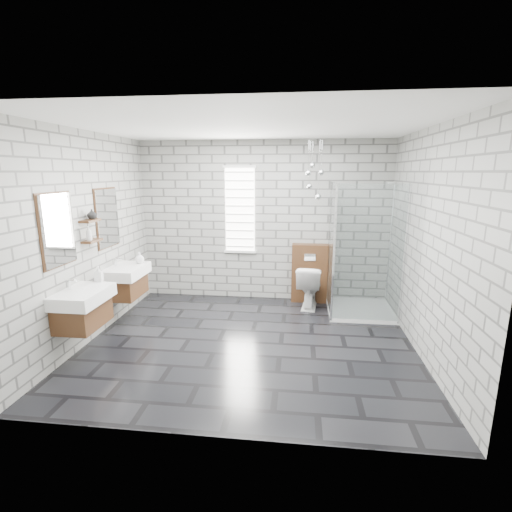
% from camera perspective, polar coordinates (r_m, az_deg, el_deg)
% --- Properties ---
extents(floor, '(4.20, 3.60, 0.02)m').
position_cam_1_polar(floor, '(5.00, -0.98, -13.23)').
color(floor, black).
rests_on(floor, ground).
extents(ceiling, '(4.20, 3.60, 0.02)m').
position_cam_1_polar(ceiling, '(4.52, -1.12, 19.50)').
color(ceiling, white).
rests_on(ceiling, wall_back).
extents(wall_back, '(4.20, 0.02, 2.70)m').
position_cam_1_polar(wall_back, '(6.34, 1.15, 5.26)').
color(wall_back, '#969691').
rests_on(wall_back, floor).
extents(wall_front, '(4.20, 0.02, 2.70)m').
position_cam_1_polar(wall_front, '(2.83, -5.97, -4.38)').
color(wall_front, '#969691').
rests_on(wall_front, floor).
extents(wall_left, '(0.02, 3.60, 2.70)m').
position_cam_1_polar(wall_left, '(5.28, -24.42, 2.57)').
color(wall_left, '#969691').
rests_on(wall_left, floor).
extents(wall_right, '(0.02, 3.60, 2.70)m').
position_cam_1_polar(wall_right, '(4.77, 24.96, 1.54)').
color(wall_right, '#969691').
rests_on(wall_right, floor).
extents(vanity_left, '(0.47, 0.70, 1.57)m').
position_cam_1_polar(vanity_left, '(4.79, -25.48, -5.81)').
color(vanity_left, '#4B2D17').
rests_on(vanity_left, wall_left).
extents(vanity_right, '(0.47, 0.70, 1.57)m').
position_cam_1_polar(vanity_right, '(5.71, -19.68, -2.42)').
color(vanity_right, '#4B2D17').
rests_on(vanity_right, wall_left).
extents(shelf_lower, '(0.14, 0.30, 0.03)m').
position_cam_1_polar(shelf_lower, '(5.20, -23.91, 2.15)').
color(shelf_lower, '#4B2D17').
rests_on(shelf_lower, wall_left).
extents(shelf_upper, '(0.14, 0.30, 0.03)m').
position_cam_1_polar(shelf_upper, '(5.16, -24.17, 4.98)').
color(shelf_upper, '#4B2D17').
rests_on(shelf_upper, wall_left).
extents(window, '(0.56, 0.05, 1.48)m').
position_cam_1_polar(window, '(6.34, -2.49, 7.07)').
color(window, white).
rests_on(window, wall_back).
extents(cistern_panel, '(0.60, 0.20, 1.00)m').
position_cam_1_polar(cistern_panel, '(6.38, 8.20, -2.63)').
color(cistern_panel, '#4B2D17').
rests_on(cistern_panel, floor).
extents(flush_plate, '(0.18, 0.01, 0.12)m').
position_cam_1_polar(flush_plate, '(6.20, 8.31, -0.21)').
color(flush_plate, silver).
rests_on(flush_plate, cistern_panel).
extents(shower_enclosure, '(1.00, 1.00, 2.03)m').
position_cam_1_polar(shower_enclosure, '(5.94, 15.10, -4.06)').
color(shower_enclosure, white).
rests_on(shower_enclosure, floor).
extents(pendant_cluster, '(0.29, 0.21, 0.93)m').
position_cam_1_polar(pendant_cluster, '(5.82, 8.89, 11.74)').
color(pendant_cluster, silver).
rests_on(pendant_cluster, ceiling).
extents(toilet, '(0.46, 0.73, 0.70)m').
position_cam_1_polar(toilet, '(6.18, 8.21, -4.58)').
color(toilet, white).
rests_on(toilet, floor).
extents(soap_bottle_a, '(0.10, 0.10, 0.19)m').
position_cam_1_polar(soap_bottle_a, '(5.01, -23.06, -2.53)').
color(soap_bottle_a, '#B2B2B2').
rests_on(soap_bottle_a, vanity_left).
extents(soap_bottle_b, '(0.15, 0.15, 0.17)m').
position_cam_1_polar(soap_bottle_b, '(5.79, -17.49, -0.25)').
color(soap_bottle_b, '#B2B2B2').
rests_on(soap_bottle_b, vanity_right).
extents(soap_bottle_c, '(0.08, 0.08, 0.19)m').
position_cam_1_polar(soap_bottle_c, '(5.11, -24.33, 3.18)').
color(soap_bottle_c, '#B2B2B2').
rests_on(soap_bottle_c, shelf_lower).
extents(vase, '(0.14, 0.14, 0.13)m').
position_cam_1_polar(vase, '(5.18, -23.92, 5.91)').
color(vase, '#B2B2B2').
rests_on(vase, shelf_upper).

